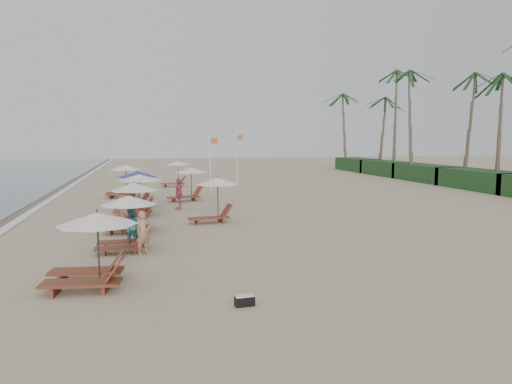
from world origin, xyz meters
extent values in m
plane|color=tan|center=(0.00, 0.00, 0.00)|extent=(160.00, 160.00, 0.00)
cube|color=#6B5E4C|center=(-12.50, 10.00, 0.00)|extent=(3.20, 140.00, 0.01)
cube|color=white|center=(-11.20, 10.00, 0.01)|extent=(0.50, 140.00, 0.02)
cube|color=#193D1C|center=(22.00, 14.50, 0.80)|extent=(3.20, 8.00, 1.60)
cube|color=#193D1C|center=(22.00, 22.00, 0.80)|extent=(3.20, 8.00, 1.60)
cube|color=#193D1C|center=(22.00, 29.50, 0.80)|extent=(3.20, 8.00, 1.60)
cube|color=#193D1C|center=(22.00, 37.00, 0.80)|extent=(3.20, 8.00, 1.60)
cylinder|color=brown|center=(22.00, 12.80, 4.50)|extent=(0.36, 0.36, 9.00)
cylinder|color=brown|center=(22.90, 18.00, 4.90)|extent=(0.36, 0.36, 9.80)
cylinder|color=brown|center=(21.10, 23.20, 5.30)|extent=(0.36, 0.36, 10.60)
cylinder|color=brown|center=(22.00, 28.40, 5.70)|extent=(0.36, 0.36, 11.40)
cylinder|color=brown|center=(22.90, 33.60, 4.50)|extent=(0.36, 0.36, 9.00)
cylinder|color=brown|center=(21.10, 38.80, 4.90)|extent=(0.36, 0.36, 9.80)
cylinder|color=black|center=(-6.14, -4.49, 1.02)|extent=(0.05, 0.05, 2.04)
cone|color=white|center=(-6.14, -4.49, 1.94)|extent=(2.28, 2.28, 0.35)
cylinder|color=black|center=(-5.42, -0.33, 1.00)|extent=(0.05, 0.05, 2.00)
cone|color=white|center=(-5.42, -0.33, 1.90)|extent=(2.11, 2.11, 0.35)
cylinder|color=black|center=(-5.30, 3.31, 1.07)|extent=(0.05, 0.05, 2.13)
cone|color=white|center=(-5.30, 3.31, 2.03)|extent=(2.15, 2.15, 0.35)
cylinder|color=black|center=(-5.12, 8.02, 1.08)|extent=(0.05, 0.05, 2.16)
cone|color=white|center=(-5.12, 8.02, 2.06)|extent=(2.41, 2.41, 0.35)
cylinder|color=black|center=(-5.27, 10.95, 1.06)|extent=(0.05, 0.05, 2.12)
cone|color=#313993|center=(-5.27, 10.95, 2.02)|extent=(2.36, 2.36, 0.35)
cylinder|color=black|center=(-6.14, 15.97, 1.12)|extent=(0.05, 0.05, 2.24)
cone|color=white|center=(-6.14, 15.97, 2.14)|extent=(2.27, 2.27, 0.35)
cylinder|color=black|center=(-1.27, 4.92, 1.07)|extent=(0.05, 0.05, 2.15)
cone|color=white|center=(-1.27, 4.92, 2.05)|extent=(2.24, 2.24, 0.35)
cylinder|color=black|center=(-1.79, 13.33, 1.07)|extent=(0.05, 0.05, 2.15)
cone|color=white|center=(-1.79, 13.33, 2.05)|extent=(2.24, 2.24, 0.35)
cylinder|color=black|center=(-2.03, 22.85, 1.07)|extent=(0.05, 0.05, 2.15)
cone|color=white|center=(-2.03, 22.85, 2.05)|extent=(2.24, 2.24, 0.35)
imported|color=tan|center=(-4.92, -1.15, 0.80)|extent=(0.70, 0.65, 1.60)
imported|color=teal|center=(-5.42, 0.44, 0.76)|extent=(0.77, 0.62, 1.53)
imported|color=brown|center=(-5.71, 2.95, 0.93)|extent=(1.13, 1.38, 1.86)
imported|color=#BB4A63|center=(-2.91, 9.39, 0.93)|extent=(0.53, 1.12, 1.86)
cube|color=black|center=(-2.44, -7.06, 0.12)|extent=(0.51, 0.28, 0.25)
cube|color=silver|center=(-2.44, -7.06, 0.25)|extent=(0.49, 0.26, 0.04)
cylinder|color=silver|center=(0.05, 17.25, 2.19)|extent=(0.08, 0.08, 4.38)
cube|color=#BF5123|center=(0.33, 17.25, 3.98)|extent=(0.55, 0.02, 0.40)
cylinder|color=silver|center=(3.13, 22.41, 2.34)|extent=(0.08, 0.08, 4.67)
cube|color=#BF5123|center=(3.41, 22.41, 4.27)|extent=(0.55, 0.02, 0.40)
camera|label=1|loc=(-4.77, -18.10, 4.19)|focal=32.61mm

